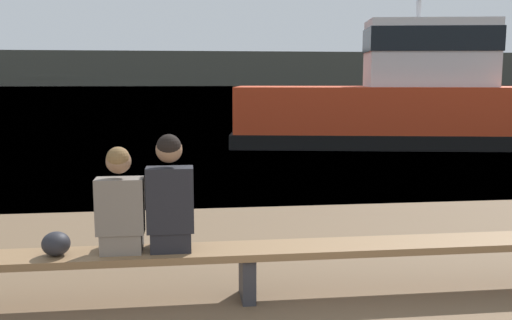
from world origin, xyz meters
The scene contains 7 objects.
water_surface centered at (0.00, 126.22, 0.00)m, with size 240.00×240.00×0.00m, color teal.
far_shoreline centered at (0.00, 131.58, 3.83)m, with size 600.00×12.00×7.66m, color #4C4C42.
bench_main centered at (-0.36, 2.59, 0.40)m, with size 7.65×0.45×0.48m.
person_left centered at (-1.46, 2.59, 0.89)m, with size 0.40×0.36×0.93m.
person_right centered at (-1.03, 2.59, 0.95)m, with size 0.40×0.37×1.03m.
shopping_bag centered at (-2.00, 2.57, 0.58)m, with size 0.24×0.24×0.21m.
tugboat_red centered at (5.74, 13.65, 1.14)m, with size 10.68×4.72×5.68m.
Camera 1 is at (-0.90, -2.31, 1.99)m, focal length 40.00 mm.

